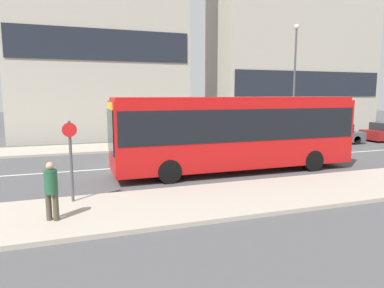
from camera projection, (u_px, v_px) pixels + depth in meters
name	position (u px, v px, depth m)	size (l,w,h in m)	color
ground_plane	(137.00, 167.00, 16.52)	(120.00, 120.00, 0.00)	#4F4F51
sidewalk_near	(172.00, 205.00, 10.66)	(44.00, 3.50, 0.13)	#B2A899
sidewalk_far	(121.00, 147.00, 22.36)	(44.00, 3.50, 0.13)	#B2A899
lane_centerline	(137.00, 167.00, 16.52)	(41.80, 0.16, 0.01)	silver
apartment_block_right_tower	(293.00, 47.00, 32.53)	(15.57, 5.96, 15.99)	#B7B2A3
city_bus	(235.00, 129.00, 15.32)	(10.99, 2.47, 3.36)	red
parked_car_0	(334.00, 135.00, 24.13)	(4.04, 1.71, 1.43)	#4C5156
pedestrian_near_stop	(51.00, 188.00, 9.04)	(0.34, 0.34, 1.59)	#4C4233
bus_stop_sign	(71.00, 155.00, 10.58)	(0.44, 0.12, 2.54)	#4C4C51
street_lamp	(295.00, 72.00, 24.41)	(0.36, 0.36, 8.22)	#4C4C51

